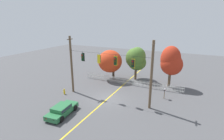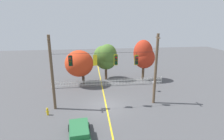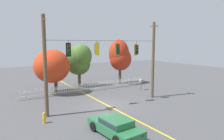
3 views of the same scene
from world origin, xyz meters
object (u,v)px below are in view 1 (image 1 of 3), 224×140
traffic_signal_northbound_primary (115,61)px  autumn_maple_near_fence (110,61)px  traffic_signal_eastbound_side (83,57)px  fire_hydrant (64,92)px  autumn_maple_mid (136,59)px  roadside_mailbox (165,91)px  traffic_signal_northbound_secondary (99,59)px  parked_car (62,110)px  autumn_oak_far_east (171,62)px  traffic_signal_westbound_side (133,64)px

traffic_signal_northbound_primary → autumn_maple_near_fence: size_ratio=0.27×
traffic_signal_eastbound_side → traffic_signal_northbound_primary: 4.86m
traffic_signal_northbound_primary → fire_hydrant: size_ratio=1.72×
fire_hydrant → autumn_maple_mid: bearing=56.4°
autumn_maple_near_fence → fire_hydrant: 9.66m
traffic_signal_eastbound_side → roadside_mailbox: bearing=17.6°
traffic_signal_eastbound_side → traffic_signal_northbound_secondary: size_ratio=1.03×
parked_car → fire_hydrant: 5.65m
traffic_signal_northbound_primary → autumn_maple_mid: (-0.29, 9.37, -1.72)m
traffic_signal_northbound_secondary → parked_car: bearing=-105.9°
autumn_maple_mid → autumn_oak_far_east: bearing=-11.2°
autumn_oak_far_east → fire_hydrant: 16.60m
traffic_signal_westbound_side → roadside_mailbox: 6.36m
traffic_signal_eastbound_side → autumn_maple_near_fence: bearing=85.7°
traffic_signal_westbound_side → parked_car: 9.69m
traffic_signal_eastbound_side → autumn_maple_mid: 10.57m
autumn_oak_far_east → autumn_maple_mid: bearing=168.8°
autumn_oak_far_east → parked_car: autumn_oak_far_east is taller
traffic_signal_eastbound_side → traffic_signal_northbound_primary: bearing=0.0°
autumn_oak_far_east → fire_hydrant: bearing=-143.9°
fire_hydrant → autumn_maple_near_fence: bearing=70.4°
parked_car → fire_hydrant: size_ratio=5.16×
traffic_signal_northbound_secondary → roadside_mailbox: (8.02, 3.39, -4.29)m
roadside_mailbox → fire_hydrant: bearing=-160.3°
traffic_signal_eastbound_side → traffic_signal_westbound_side: bearing=-0.0°
traffic_signal_westbound_side → autumn_oak_far_east: 8.94m
autumn_maple_near_fence → autumn_maple_mid: autumn_maple_mid is taller
traffic_signal_northbound_primary → traffic_signal_westbound_side: (2.30, -0.00, -0.08)m
traffic_signal_eastbound_side → parked_car: size_ratio=0.32×
traffic_signal_northbound_primary → roadside_mailbox: bearing=30.4°
traffic_signal_northbound_secondary → parked_car: (-1.64, -5.75, -4.85)m
traffic_signal_northbound_secondary → autumn_oak_far_east: (7.95, 8.21, -1.36)m
autumn_maple_mid → parked_car: autumn_maple_mid is taller
traffic_signal_westbound_side → fire_hydrant: bearing=-172.1°
autumn_maple_near_fence → parked_car: bearing=-88.2°
traffic_signal_eastbound_side → parked_car: 7.57m
traffic_signal_northbound_secondary → autumn_maple_mid: bearing=78.1°
traffic_signal_westbound_side → parked_car: (-6.20, -5.77, -4.70)m
traffic_signal_westbound_side → traffic_signal_eastbound_side: bearing=180.0°
autumn_maple_near_fence → parked_car: size_ratio=1.23×
autumn_maple_near_fence → autumn_oak_far_east: 10.05m
autumn_oak_far_east → parked_car: 17.29m
traffic_signal_westbound_side → autumn_maple_near_fence: bearing=132.0°
parked_car → fire_hydrant: parked_car is taller
traffic_signal_westbound_side → fire_hydrant: 10.95m
roadside_mailbox → autumn_oak_far_east: bearing=90.9°
autumn_oak_far_east → fire_hydrant: (-13.08, -9.53, -3.68)m
parked_car → traffic_signal_northbound_secondary: bearing=74.1°
traffic_signal_eastbound_side → traffic_signal_northbound_primary: same height
autumn_maple_mid → parked_car: bearing=-103.4°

